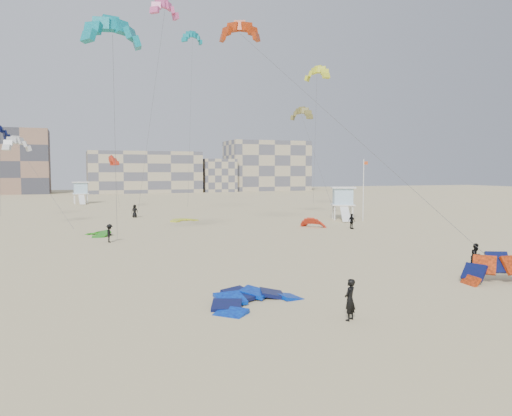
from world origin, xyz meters
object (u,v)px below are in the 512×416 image
object	(u,v)px
kite_ground_orange	(501,284)
lifeguard_tower_near	(343,203)
kite_ground_blue	(254,303)
kitesurfer_main	(350,300)

from	to	relation	value
kite_ground_orange	lifeguard_tower_near	bearing A→B (deg)	98.15
kite_ground_blue	lifeguard_tower_near	distance (m)	43.27
kite_ground_blue	lifeguard_tower_near	world-z (taller)	lifeguard_tower_near
kite_ground_blue	kite_ground_orange	xyz separation A→B (m)	(14.56, -0.97, 0.00)
kite_ground_blue	kitesurfer_main	size ratio (longest dim) A/B	2.67
kite_ground_blue	kitesurfer_main	distance (m)	5.03
kite_ground_blue	kite_ground_orange	size ratio (longest dim) A/B	1.12
kite_ground_orange	kite_ground_blue	bearing A→B (deg)	-159.20
lifeguard_tower_near	kite_ground_orange	bearing A→B (deg)	-83.66
kite_ground_orange	lifeguard_tower_near	distance (m)	37.67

